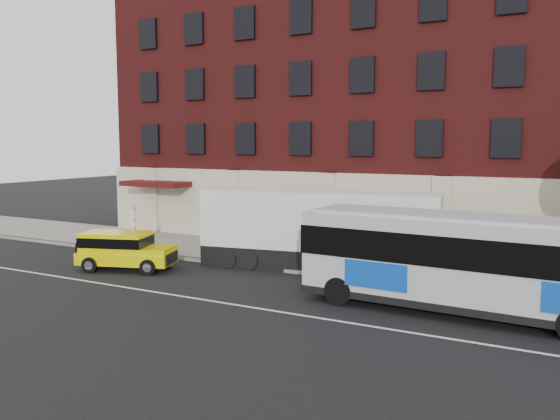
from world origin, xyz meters
The scene contains 9 objects.
ground centered at (0.00, 0.00, 0.00)m, with size 120.00×120.00×0.00m, color black.
sidewalk centered at (0.00, 9.00, 0.07)m, with size 60.00×6.00×0.15m, color gray.
kerb centered at (0.00, 6.00, 0.07)m, with size 60.00×0.25×0.15m, color gray.
lane_line centered at (0.00, 0.50, 0.01)m, with size 60.00×0.12×0.01m, color silver.
building centered at (-0.01, 16.92, 7.58)m, with size 30.00×12.10×15.00m.
sign_pole centered at (-8.50, 6.15, 1.45)m, with size 0.30×0.20×2.50m.
city_bus centered at (9.41, 3.20, 1.87)m, with size 12.45×3.19×3.38m.
yellow_suv centered at (-6.24, 2.89, 0.99)m, with size 4.63×3.02×1.72m.
shipping_container centered at (1.55, 7.15, 1.77)m, with size 10.96×4.02×3.58m.
Camera 1 is at (12.58, -16.61, 5.83)m, focal length 37.57 mm.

